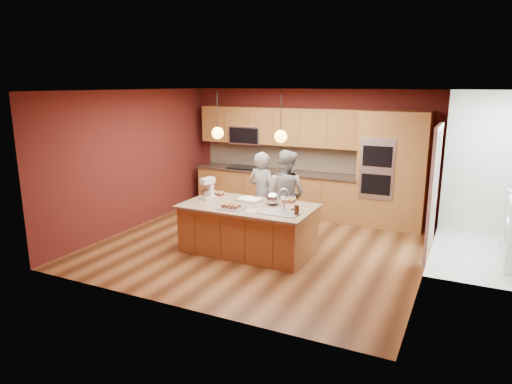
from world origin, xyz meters
The scene contains 24 objects.
floor centered at (0.00, 0.00, 0.00)m, with size 5.50×5.50×0.00m, color #462612.
ceiling centered at (0.00, 0.00, 2.70)m, with size 5.50×5.50×0.00m, color white.
wall_back centered at (0.00, 2.50, 1.35)m, with size 5.50×5.50×0.00m, color #511A17.
wall_front centered at (0.00, -2.50, 1.35)m, with size 5.50×5.50×0.00m, color #511A17.
wall_left centered at (-2.75, 0.00, 1.35)m, with size 5.00×5.00×0.00m, color #511A17.
wall_right centered at (2.75, 0.00, 1.35)m, with size 5.00×5.00×0.00m, color #511A17.
cabinet_run centered at (-0.68, 2.25, 0.98)m, with size 3.74×0.64×2.30m.
oven_column centered at (1.85, 2.19, 1.15)m, with size 1.30×0.62×2.30m.
doorway_trim centered at (2.73, 0.80, 1.05)m, with size 0.08×1.11×2.20m, color silver, non-canonical shape.
pendant_left centered at (-0.65, -0.29, 2.00)m, with size 0.20×0.20×0.80m.
pendant_right centered at (0.50, -0.29, 2.00)m, with size 0.20×0.20×0.80m.
island centered at (-0.06, -0.29, 0.42)m, with size 2.22×1.25×1.20m.
person_left centered at (-0.23, 0.59, 0.80)m, with size 0.58×0.38×1.59m, color black.
person_right centered at (0.24, 0.59, 0.83)m, with size 0.81×0.63×1.66m, color gray.
stand_mixer centered at (-0.91, -0.24, 0.98)m, with size 0.26×0.31×0.38m.
sheet_cake centered at (-0.18, -0.04, 0.84)m, with size 0.47×0.37×0.05m.
cooling_rack centered at (-0.23, -0.62, 0.83)m, with size 0.42×0.30×0.02m, color silver.
mixing_bowl centered at (0.28, -0.09, 0.92)m, with size 0.27×0.27×0.23m, color #B0B1B6.
plate centered at (0.15, -0.66, 0.83)m, with size 0.17×0.17×0.01m, color white.
tumbler centered at (0.86, -0.48, 0.89)m, with size 0.08×0.08×0.16m, color #361E0E.
phone centered at (0.74, -0.23, 0.82)m, with size 0.13×0.07×0.01m, color black.
cupcakes_left centered at (-0.89, 0.08, 0.85)m, with size 0.24×0.16×0.07m, color #B88748, non-canonical shape.
cupcakes_rack centered at (-0.24, -0.60, 0.87)m, with size 0.30×0.22×0.07m, color #B88748, non-canonical shape.
cupcakes_right centered at (0.46, 0.20, 0.85)m, with size 0.23×0.23×0.07m, color #B88748, non-canonical shape.
Camera 1 is at (3.27, -6.91, 2.81)m, focal length 32.00 mm.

